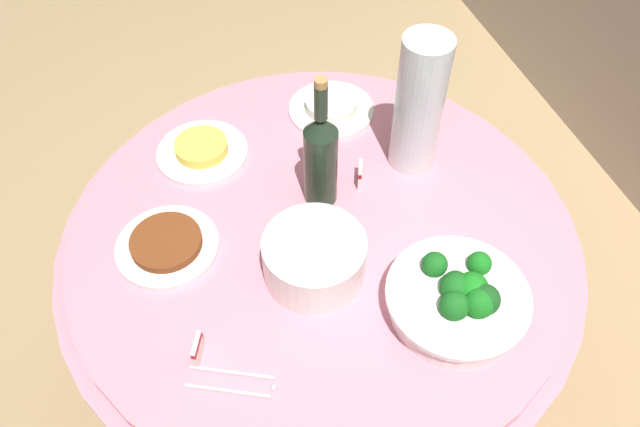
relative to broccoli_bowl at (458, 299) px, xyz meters
The scene contains 12 objects.
ground_plane 0.85m from the broccoli_bowl, 145.86° to the right, with size 6.00×6.00×0.00m, color tan.
buffet_table 0.53m from the broccoli_bowl, 145.86° to the right, with size 1.16×1.16×0.74m.
broccoli_bowl is the anchor object (origin of this frame).
plate_stack 0.29m from the broccoli_bowl, 126.18° to the right, with size 0.21×0.21×0.10m.
wine_bottle 0.41m from the broccoli_bowl, 156.33° to the right, with size 0.07×0.07×0.34m.
decorative_fruit_vase 0.44m from the broccoli_bowl, 168.77° to the left, with size 0.11×0.11×0.34m.
serving_tongs 0.45m from the broccoli_bowl, 88.12° to the right, with size 0.11×0.16×0.01m.
food_plate_fried_egg 0.71m from the broccoli_bowl, 146.24° to the right, with size 0.22×0.22×0.04m.
food_plate_stir_fry 0.61m from the broccoli_bowl, 122.48° to the right, with size 0.22×0.22×0.03m.
food_plate_rice 0.64m from the broccoli_bowl, behind, with size 0.22×0.22×0.04m.
label_placard_front 0.39m from the broccoli_bowl, behind, with size 0.05×0.03×0.05m.
label_placard_mid 0.50m from the broccoli_bowl, 96.43° to the right, with size 0.05×0.03×0.05m.
Camera 1 is at (0.81, -0.26, 1.83)m, focal length 35.32 mm.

